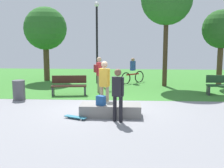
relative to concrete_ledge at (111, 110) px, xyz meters
The scene contains 16 objects.
ground_plane 1.08m from the concrete_ledge, 107.30° to the left, with size 28.00×28.00×0.00m, color gray.
grass_lawn 8.77m from the concrete_ledge, 92.07° to the left, with size 26.60×12.51×0.01m, color #387A2D.
concrete_ledge is the anchor object (origin of this frame).
backpack_on_ledge 0.51m from the concrete_ledge, 153.95° to the right, with size 0.28×0.20×0.32m, color #1E4C8C.
skater_performing_trick 1.08m from the concrete_ledge, 68.42° to the right, with size 0.39×0.33×1.70m.
skater_watching 1.21m from the concrete_ledge, 109.12° to the left, with size 0.41×0.29×1.82m.
skateboard_by_ledge 1.23m from the concrete_ledge, 158.36° to the right, with size 0.81×0.52×0.08m.
park_bench_near_lamppost 4.14m from the concrete_ledge, 121.51° to the left, with size 1.64×0.66×0.91m.
park_bench_far_left 6.48m from the concrete_ledge, 38.51° to the left, with size 1.60×0.48×0.91m.
tree_tall_oak 9.84m from the concrete_ledge, 118.97° to the left, with size 2.62×2.62×4.53m.
tree_young_birch 8.21m from the concrete_ledge, 68.03° to the left, with size 2.75×2.75×6.06m.
tree_slender_maple 8.97m from the concrete_ledge, 49.28° to the left, with size 2.06×2.06×4.14m.
lamp_post 7.75m from the concrete_ledge, 99.83° to the left, with size 0.28×0.28×4.67m.
trash_bin 4.79m from the concrete_ledge, 149.57° to the left, with size 0.52×0.52×0.85m, color #4C4C51.
pedestrian_with_backpack 4.30m from the concrete_ledge, 101.41° to the left, with size 0.43×0.42×1.75m.
cyclist_on_bicycle 7.41m from the concrete_ledge, 83.50° to the left, with size 1.37×1.29×1.52m.
Camera 1 is at (0.94, -10.69, 2.65)m, focal length 46.66 mm.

